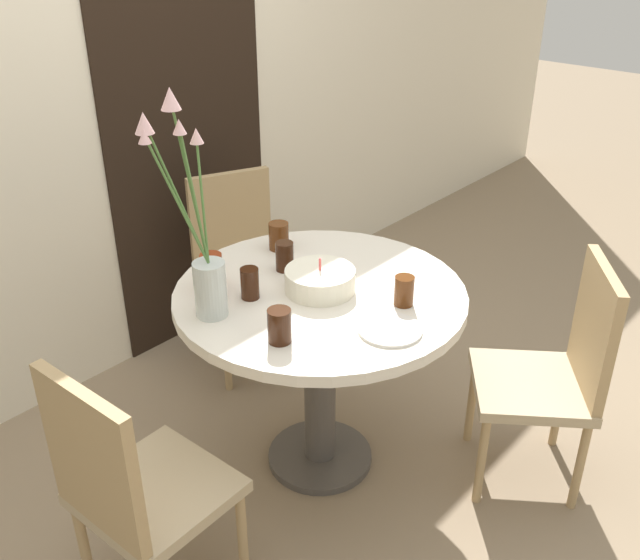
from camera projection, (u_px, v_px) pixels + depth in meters
name	position (u px, v px, depth m)	size (l,w,h in m)	color
ground_plane	(320.00, 458.00, 2.81)	(16.00, 16.00, 0.00)	#89755B
wall_back	(102.00, 81.00, 2.88)	(8.00, 0.05, 2.60)	beige
doorway_panel	(188.00, 129.00, 3.25)	(0.90, 0.01, 2.05)	black
dining_table	(320.00, 327.00, 2.52)	(1.01, 1.01, 0.76)	silver
chair_right_flank	(240.00, 262.00, 3.24)	(0.52, 0.52, 0.88)	tan
chair_left_flank	(131.00, 485.00, 2.00)	(0.41, 0.41, 0.88)	tan
chair_near_front	(557.00, 367.00, 2.51)	(0.56, 0.56, 0.88)	tan
birthday_cake	(321.00, 280.00, 2.43)	(0.24, 0.24, 0.12)	white
flower_vase	(200.00, 250.00, 2.20)	(0.22, 0.16, 0.73)	silver
side_plate	(390.00, 329.00, 2.22)	(0.20, 0.20, 0.01)	silver
drink_glass_0	(279.00, 236.00, 2.72)	(0.08, 0.08, 0.11)	#51280F
drink_glass_1	(279.00, 326.00, 2.14)	(0.07, 0.07, 0.11)	#33190C
drink_glass_2	(212.00, 271.00, 2.44)	(0.08, 0.08, 0.13)	maroon
drink_glass_3	(404.00, 291.00, 2.34)	(0.07, 0.07, 0.10)	#51280F
drink_glass_4	(285.00, 256.00, 2.56)	(0.07, 0.07, 0.11)	#33190C
drink_glass_5	(250.00, 283.00, 2.38)	(0.06, 0.06, 0.11)	#33190C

